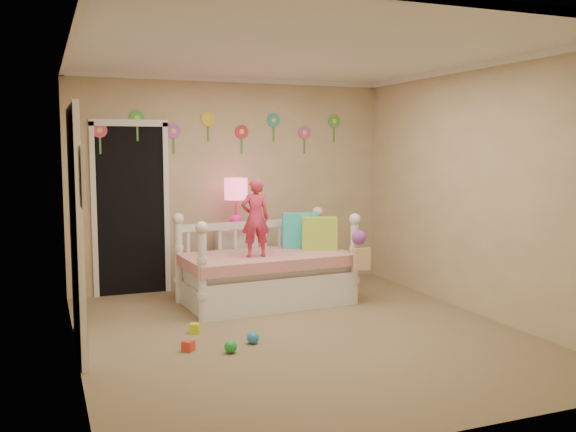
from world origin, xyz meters
name	(u,v)px	position (x,y,z in m)	size (l,w,h in m)	color
floor	(301,334)	(0.00, 0.00, 0.00)	(4.00, 4.50, 0.01)	#7F684C
ceiling	(302,51)	(0.00, 0.00, 2.60)	(4.00, 4.50, 0.01)	white
back_wall	(232,183)	(0.00, 2.25, 1.30)	(4.00, 0.01, 2.60)	tan
left_wall	(72,203)	(-2.00, 0.00, 1.30)	(0.01, 4.50, 2.60)	tan
right_wall	(480,191)	(2.00, 0.00, 1.30)	(0.01, 4.50, 2.60)	tan
crown_molding	(302,55)	(0.00, 0.00, 2.57)	(4.00, 4.50, 0.06)	white
daybed	(266,259)	(0.09, 1.23, 0.51)	(1.87, 1.00, 1.01)	white
pillow_turquoise	(300,230)	(0.59, 1.47, 0.77)	(0.41, 0.15, 0.41)	#28BAC9
pillow_lime	(320,234)	(0.75, 1.25, 0.76)	(0.40, 0.15, 0.38)	#ADDB43
child	(255,218)	(-0.09, 1.07, 0.99)	(0.31, 0.20, 0.85)	#D63051
nightstand	(237,260)	(-0.04, 1.95, 0.38)	(0.46, 0.35, 0.77)	white
table_lamp	(236,195)	(-0.04, 1.95, 1.17)	(0.28, 0.28, 0.61)	#E71E8E
closet_doorway	(131,208)	(-1.25, 2.23, 1.03)	(0.90, 0.04, 2.07)	black
flower_decals	(225,132)	(-0.09, 2.24, 1.94)	(3.40, 0.02, 0.50)	#B2668C
mirror_closet	(77,229)	(-1.96, 0.30, 1.05)	(0.07, 1.30, 2.10)	white
wall_picture	(82,176)	(-1.97, -0.90, 1.55)	(0.05, 0.34, 0.42)	white
hanging_bag	(360,251)	(0.98, 0.70, 0.62)	(0.20, 0.16, 0.36)	beige
toy_scatter	(204,328)	(-0.86, 0.33, 0.06)	(0.80, 1.30, 0.11)	#996666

